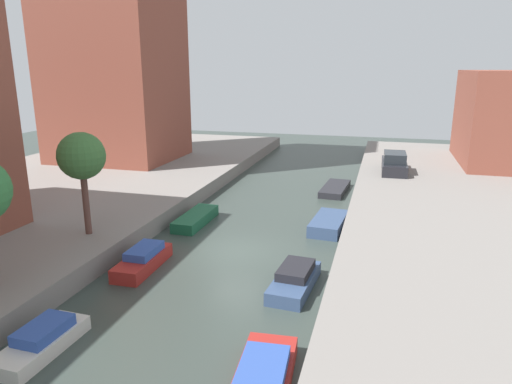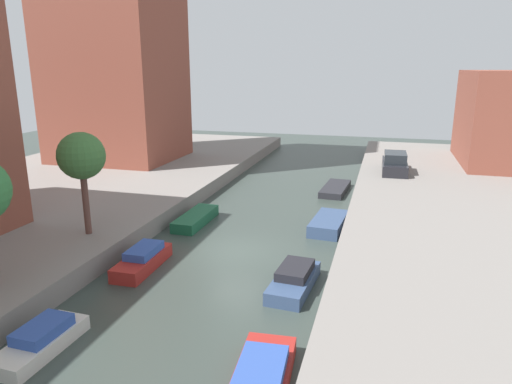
# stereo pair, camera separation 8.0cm
# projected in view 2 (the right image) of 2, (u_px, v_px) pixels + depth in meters

# --- Properties ---
(ground_plane) EXTENTS (84.00, 84.00, 0.00)m
(ground_plane) POSITION_uv_depth(u_px,v_px,m) (237.00, 251.00, 23.42)
(ground_plane) COLOR #333D38
(street_tree_2) EXTENTS (2.26, 2.26, 5.03)m
(street_tree_2) POSITION_uv_depth(u_px,v_px,m) (81.00, 157.00, 22.07)
(street_tree_2) COLOR brown
(street_tree_2) RESTS_ON quay_left
(parked_car) EXTENTS (1.94, 4.78, 1.59)m
(parked_car) POSITION_uv_depth(u_px,v_px,m) (395.00, 164.00, 36.22)
(parked_car) COLOR black
(parked_car) RESTS_ON quay_right
(moored_boat_left_1) EXTENTS (1.41, 3.37, 0.90)m
(moored_boat_left_1) POSITION_uv_depth(u_px,v_px,m) (41.00, 340.00, 15.14)
(moored_boat_left_1) COLOR beige
(moored_boat_left_1) RESTS_ON ground_plane
(moored_boat_left_2) EXTENTS (1.37, 3.71, 0.98)m
(moored_boat_left_2) POSITION_uv_depth(u_px,v_px,m) (143.00, 260.00, 21.36)
(moored_boat_left_2) COLOR maroon
(moored_boat_left_2) RESTS_ON ground_plane
(moored_boat_left_3) EXTENTS (1.37, 4.14, 0.61)m
(moored_boat_left_3) POSITION_uv_depth(u_px,v_px,m) (196.00, 219.00, 27.47)
(moored_boat_left_3) COLOR #195638
(moored_boat_left_3) RESTS_ON ground_plane
(moored_boat_right_1) EXTENTS (1.90, 4.58, 0.84)m
(moored_boat_right_1) POSITION_uv_depth(u_px,v_px,m) (260.00, 383.00, 13.14)
(moored_boat_right_1) COLOR maroon
(moored_boat_right_1) RESTS_ON ground_plane
(moored_boat_right_2) EXTENTS (1.72, 3.83, 0.93)m
(moored_boat_right_2) POSITION_uv_depth(u_px,v_px,m) (294.00, 279.00, 19.44)
(moored_boat_right_2) COLOR #33476B
(moored_boat_right_2) RESTS_ON ground_plane
(moored_boat_right_3) EXTENTS (1.96, 3.88, 0.68)m
(moored_boat_right_3) POSITION_uv_depth(u_px,v_px,m) (329.00, 223.00, 26.51)
(moored_boat_right_3) COLOR #33476B
(moored_boat_right_3) RESTS_ON ground_plane
(moored_boat_right_4) EXTENTS (1.94, 4.67, 0.45)m
(moored_boat_right_4) POSITION_uv_depth(u_px,v_px,m) (335.00, 189.00, 34.47)
(moored_boat_right_4) COLOR #232328
(moored_boat_right_4) RESTS_ON ground_plane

